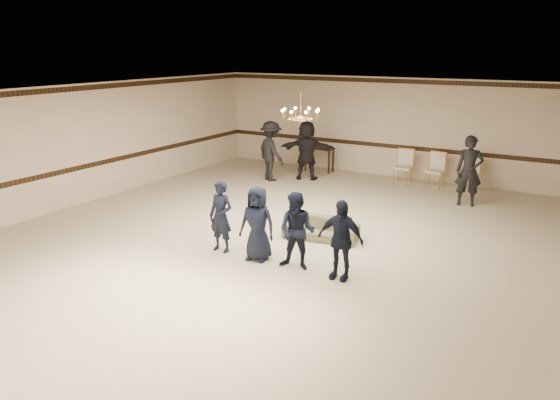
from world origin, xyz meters
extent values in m
cube|color=beige|center=(0.00, 0.00, 0.00)|extent=(12.00, 14.00, 0.01)
cube|color=black|center=(0.00, 0.00, 3.20)|extent=(12.00, 14.00, 0.01)
cube|color=beige|center=(0.00, 7.00, 1.60)|extent=(12.00, 0.01, 3.20)
cube|color=beige|center=(-6.00, 0.00, 1.60)|extent=(0.01, 14.00, 3.20)
cube|color=#311D0E|center=(0.00, 6.99, 1.00)|extent=(12.00, 0.02, 0.14)
cube|color=#311D0E|center=(0.00, 6.99, 3.08)|extent=(12.00, 0.02, 0.14)
imported|color=black|center=(-0.61, -1.28, 0.76)|extent=(0.55, 0.37, 1.51)
imported|color=black|center=(0.29, -1.28, 0.76)|extent=(0.80, 0.57, 1.51)
imported|color=black|center=(1.19, -1.28, 0.76)|extent=(0.80, 0.67, 1.51)
imported|color=black|center=(2.09, -1.28, 0.76)|extent=(0.89, 0.38, 1.51)
imported|color=#766E4E|center=(0.85, 0.45, 0.24)|extent=(1.74, 0.93, 0.48)
imported|color=black|center=(-2.93, 4.49, 0.95)|extent=(1.41, 1.20, 1.89)
imported|color=black|center=(-2.03, 5.19, 0.95)|extent=(1.84, 1.07, 1.89)
imported|color=black|center=(3.07, 4.79, 0.95)|extent=(0.78, 0.61, 1.89)
cube|color=black|center=(-2.17, 6.40, 0.42)|extent=(1.00, 0.43, 0.84)
camera|label=1|loc=(5.80, -9.73, 4.15)|focal=34.36mm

